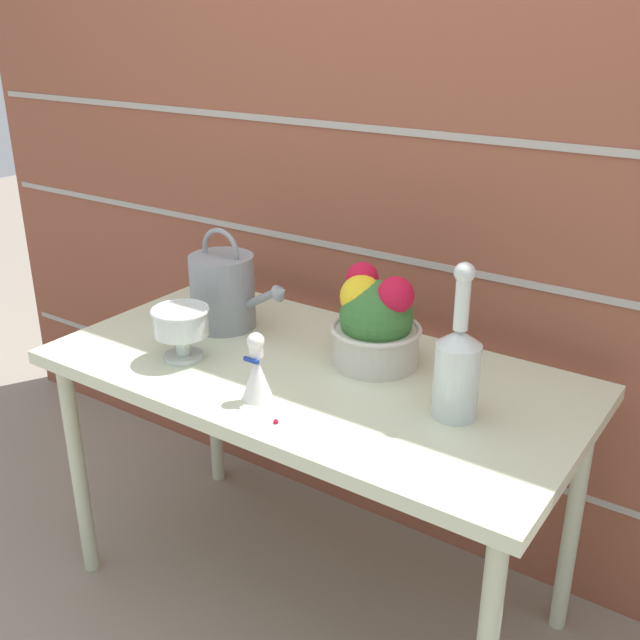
{
  "coord_description": "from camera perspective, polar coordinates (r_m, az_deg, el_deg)",
  "views": [
    {
      "loc": [
        0.99,
        -1.4,
        1.59
      ],
      "look_at": [
        0.0,
        0.04,
        0.86
      ],
      "focal_mm": 42.0,
      "sensor_mm": 36.0,
      "label": 1
    }
  ],
  "objects": [
    {
      "name": "ground_plane",
      "position": [
        2.34,
        -0.52,
        -20.14
      ],
      "size": [
        12.0,
        12.0,
        0.0
      ],
      "primitive_type": "plane",
      "color": "gray"
    },
    {
      "name": "patio_table",
      "position": [
        1.95,
        -0.59,
        -5.45
      ],
      "size": [
        1.37,
        0.7,
        0.74
      ],
      "color": "beige",
      "rests_on": "ground_plane"
    },
    {
      "name": "figurine_vase",
      "position": [
        1.74,
        -4.83,
        -4.0
      ],
      "size": [
        0.07,
        0.07,
        0.17
      ],
      "color": "white",
      "rests_on": "patio_table"
    },
    {
      "name": "watering_can",
      "position": [
        2.14,
        -7.36,
        2.26
      ],
      "size": [
        0.33,
        0.18,
        0.29
      ],
      "color": "gray",
      "rests_on": "patio_table"
    },
    {
      "name": "crystal_pedestal_bowl",
      "position": [
        1.96,
        -10.52,
        -0.37
      ],
      "size": [
        0.15,
        0.15,
        0.14
      ],
      "color": "silver",
      "rests_on": "patio_table"
    },
    {
      "name": "glass_decanter",
      "position": [
        1.67,
        10.42,
        -3.48
      ],
      "size": [
        0.1,
        0.1,
        0.36
      ],
      "color": "silver",
      "rests_on": "patio_table"
    },
    {
      "name": "flower_planter",
      "position": [
        1.9,
        4.23,
        -0.18
      ],
      "size": [
        0.23,
        0.23,
        0.25
      ],
      "color": "beige",
      "rests_on": "patio_table"
    },
    {
      "name": "fallen_petal",
      "position": [
        1.67,
        -3.38,
        -7.73
      ],
      "size": [
        0.01,
        0.01,
        0.01
      ],
      "color": "red",
      "rests_on": "patio_table"
    },
    {
      "name": "brick_wall",
      "position": [
        2.17,
        6.58,
        9.5
      ],
      "size": [
        3.6,
        0.08,
        2.2
      ],
      "color": "brown",
      "rests_on": "ground_plane"
    }
  ]
}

